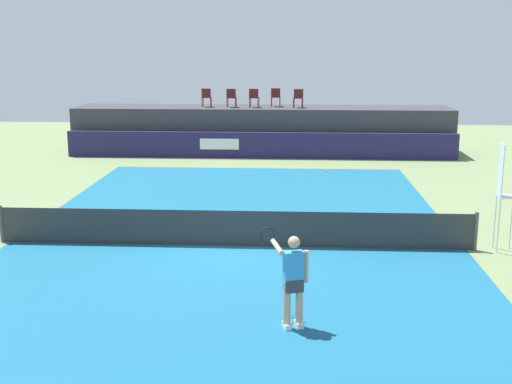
{
  "coord_description": "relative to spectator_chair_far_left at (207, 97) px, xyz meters",
  "views": [
    {
      "loc": [
        1.53,
        -16.36,
        5.16
      ],
      "look_at": [
        0.47,
        2.0,
        1.0
      ],
      "focal_mm": 46.01,
      "sensor_mm": 36.0,
      "label": 1
    }
  ],
  "objects": [
    {
      "name": "ground_plane",
      "position": [
        2.66,
        -12.08,
        -2.69
      ],
      "size": [
        48.0,
        48.0,
        0.0
      ],
      "primitive_type": "plane",
      "color": "#6B7F51"
    },
    {
      "name": "umpire_chair",
      "position": [
        9.47,
        -15.07,
        -1.11
      ],
      "size": [
        0.47,
        0.47,
        2.76
      ],
      "color": "white",
      "rests_on": "ground"
    },
    {
      "name": "spectator_chair_center",
      "position": [
        2.29,
        -0.08,
        0.0
      ],
      "size": [
        0.47,
        0.47,
        0.89
      ],
      "color": "#561919",
      "rests_on": "spectator_platform"
    },
    {
      "name": "spectator_chair_far_left",
      "position": [
        0.0,
        0.0,
        0.0
      ],
      "size": [
        0.44,
        0.44,
        0.89
      ],
      "color": "#561919",
      "rests_on": "spectator_platform"
    },
    {
      "name": "sponsor_wall",
      "position": [
        2.66,
        -1.58,
        -2.09
      ],
      "size": [
        18.0,
        0.22,
        1.2
      ],
      "color": "#231E4C",
      "rests_on": "ground"
    },
    {
      "name": "tennis_ball",
      "position": [
        5.58,
        -4.7,
        -2.66
      ],
      "size": [
        0.07,
        0.07,
        0.07
      ],
      "primitive_type": "sphere",
      "color": "#D8EA33",
      "rests_on": "court_inner"
    },
    {
      "name": "tennis_player",
      "position": [
        4.21,
        -20.03,
        -1.73
      ],
      "size": [
        0.94,
        1.1,
        1.77
      ],
      "color": "white",
      "rests_on": "court_inner"
    },
    {
      "name": "spectator_chair_left",
      "position": [
        1.21,
        -0.14,
        0.0
      ],
      "size": [
        0.45,
        0.45,
        0.89
      ],
      "color": "#561919",
      "rests_on": "spectator_platform"
    },
    {
      "name": "court_inner",
      "position": [
        2.66,
        -15.08,
        -2.69
      ],
      "size": [
        12.0,
        22.0,
        0.0
      ],
      "primitive_type": "cube",
      "color": "#16597A",
      "rests_on": "ground"
    },
    {
      "name": "tennis_net",
      "position": [
        2.66,
        -15.08,
        -2.22
      ],
      "size": [
        12.4,
        0.02,
        0.95
      ],
      "primitive_type": "cube",
      "color": "#2D2D2D",
      "rests_on": "ground"
    },
    {
      "name": "net_post_near",
      "position": [
        -3.54,
        -15.08,
        -2.19
      ],
      "size": [
        0.1,
        0.1,
        1.0
      ],
      "primitive_type": "cylinder",
      "color": "#4C4C51",
      "rests_on": "ground"
    },
    {
      "name": "spectator_platform",
      "position": [
        2.66,
        0.22,
        -1.59
      ],
      "size": [
        18.0,
        2.8,
        2.2
      ],
      "primitive_type": "cube",
      "color": "#38383D",
      "rests_on": "ground"
    },
    {
      "name": "spectator_chair_far_right",
      "position": [
        4.39,
        -0.14,
        0.0
      ],
      "size": [
        0.47,
        0.47,
        0.89
      ],
      "color": "#561919",
      "rests_on": "spectator_platform"
    },
    {
      "name": "spectator_chair_right",
      "position": [
        3.31,
        0.36,
        0.0
      ],
      "size": [
        0.44,
        0.44,
        0.89
      ],
      "color": "#561919",
      "rests_on": "spectator_platform"
    },
    {
      "name": "net_post_far",
      "position": [
        8.86,
        -15.08,
        -2.19
      ],
      "size": [
        0.1,
        0.1,
        1.0
      ],
      "primitive_type": "cylinder",
      "color": "#4C4C51",
      "rests_on": "ground"
    }
  ]
}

